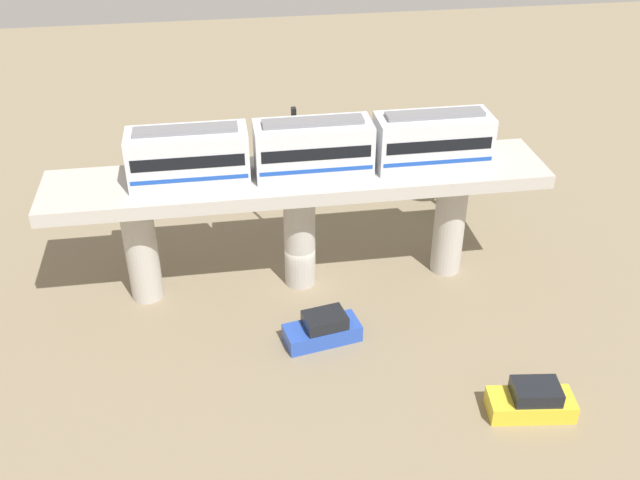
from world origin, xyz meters
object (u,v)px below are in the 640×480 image
object	(u,v)px
signal_post	(295,177)
parked_car_yellow	(532,401)
parked_car_blue	(323,329)
tree_near_viaduct	(443,159)
train	(313,148)
tree_mid_lot	(330,145)

from	to	relation	value
signal_post	parked_car_yellow	bearing A→B (deg)	30.73
parked_car_blue	tree_near_viaduct	size ratio (longest dim) A/B	0.84
tree_near_viaduct	train	bearing A→B (deg)	-52.21
signal_post	tree_mid_lot	bearing A→B (deg)	156.90
train	tree_mid_lot	xyz separation A→B (m)	(-12.19, 3.08, -5.65)
train	signal_post	world-z (taller)	train
parked_car_yellow	signal_post	bearing A→B (deg)	-142.09
parked_car_yellow	tree_mid_lot	distance (m)	25.85
train	tree_near_viaduct	distance (m)	14.39
parked_car_blue	tree_mid_lot	distance (m)	18.49
parked_car_yellow	tree_near_viaduct	xyz separation A→B (m)	(-21.00, 1.56, 2.99)
tree_mid_lot	parked_car_yellow	bearing A→B (deg)	13.26
train	signal_post	size ratio (longest dim) A/B	2.01
train	tree_mid_lot	distance (m)	13.79
train	tree_near_viaduct	bearing A→B (deg)	127.79
parked_car_yellow	parked_car_blue	world-z (taller)	same
train	parked_car_blue	bearing A→B (deg)	-3.43
tree_mid_lot	signal_post	size ratio (longest dim) A/B	0.48
train	parked_car_yellow	distance (m)	17.76
tree_mid_lot	signal_post	xyz separation A→B (m)	(8.79, -3.75, 2.15)
tree_near_viaduct	signal_post	size ratio (longest dim) A/B	0.52
train	parked_car_yellow	xyz separation A→B (m)	(12.83, 8.98, -8.38)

